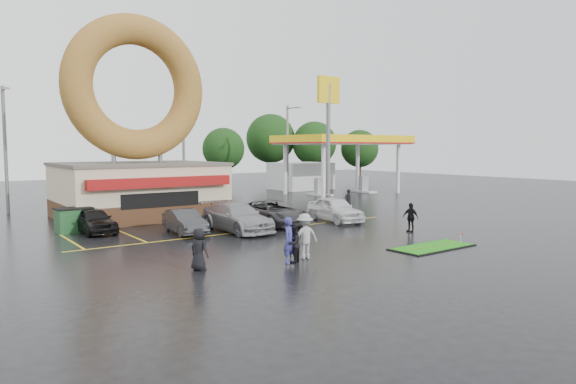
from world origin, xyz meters
TOP-DOWN VIEW (x-y plane):
  - ground at (0.00, 0.00)m, footprint 120.00×120.00m
  - donut_shop at (-3.00, 12.97)m, footprint 10.20×8.70m
  - gas_station at (20.00, 20.94)m, footprint 12.30×13.65m
  - shell_sign at (13.00, 12.00)m, footprint 2.20×0.36m
  - streetlight_left at (-10.00, 19.92)m, footprint 0.40×2.21m
  - streetlight_mid at (4.00, 20.92)m, footprint 0.40×2.21m
  - streetlight_right at (16.00, 21.92)m, footprint 0.40×2.21m
  - tree_far_a at (26.00, 30.00)m, footprint 5.60×5.60m
  - tree_far_b at (32.00, 28.00)m, footprint 4.90×4.90m
  - tree_far_c at (22.00, 34.00)m, footprint 6.30×6.30m
  - tree_far_d at (14.00, 32.00)m, footprint 4.90×4.90m
  - car_black at (-7.35, 8.00)m, footprint 1.92×4.22m
  - car_dgrey at (-3.34, 4.85)m, footprint 1.74×4.09m
  - car_silver at (-0.61, 3.83)m, footprint 2.38×5.51m
  - car_grey at (2.37, 4.57)m, footprint 2.64×5.45m
  - car_white at (6.39, 3.50)m, footprint 2.43×4.82m
  - person_blue at (-2.89, -4.33)m, footprint 0.81×0.70m
  - person_blackjkt at (-2.76, -4.36)m, footprint 0.98×0.93m
  - person_hoodie at (-1.89, -4.04)m, footprint 1.34×0.91m
  - person_bystander at (-6.49, -3.34)m, footprint 0.78×0.94m
  - person_cameraman at (7.12, -2.07)m, footprint 0.56×1.01m
  - person_walker_near at (8.19, 6.30)m, footprint 1.47×0.95m
  - person_walker_far at (10.77, 7.04)m, footprint 0.61×0.42m
  - dumpster at (-8.17, 8.91)m, footprint 1.87×1.31m
  - putting_green at (4.44, -5.72)m, footprint 4.37×1.94m

SIDE VIEW (x-z plane):
  - ground at x=0.00m, z-range 0.00..0.00m
  - putting_green at x=4.44m, z-range -0.24..0.31m
  - dumpster at x=-8.17m, z-range 0.00..1.30m
  - car_dgrey at x=-3.34m, z-range 0.00..1.31m
  - car_black at x=-7.35m, z-range 0.00..1.40m
  - car_grey at x=2.37m, z-range 0.00..1.49m
  - person_walker_near at x=8.19m, z-range 0.00..1.52m
  - car_white at x=6.39m, z-range 0.00..1.57m
  - car_silver at x=-0.61m, z-range 0.00..1.58m
  - person_blackjkt at x=-2.76m, z-range 0.00..1.59m
  - person_walker_far at x=10.77m, z-range 0.00..1.61m
  - person_cameraman at x=7.12m, z-range 0.00..1.64m
  - person_bystander at x=-6.49m, z-range 0.00..1.64m
  - person_blue at x=-2.89m, z-range 0.00..1.88m
  - person_hoodie at x=-1.89m, z-range 0.00..1.92m
  - gas_station at x=20.00m, z-range 0.75..6.65m
  - donut_shop at x=-3.00m, z-range -2.29..11.21m
  - tree_far_b at x=32.00m, z-range 1.03..8.03m
  - tree_far_d at x=14.00m, z-range 1.03..8.03m
  - streetlight_left at x=-10.00m, z-range 0.28..9.28m
  - streetlight_mid at x=4.00m, z-range 0.28..9.28m
  - streetlight_right at x=16.00m, z-range 0.28..9.28m
  - tree_far_a at x=26.00m, z-range 1.18..9.18m
  - tree_far_c at x=22.00m, z-range 1.34..10.34m
  - shell_sign at x=13.00m, z-range 2.08..12.68m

